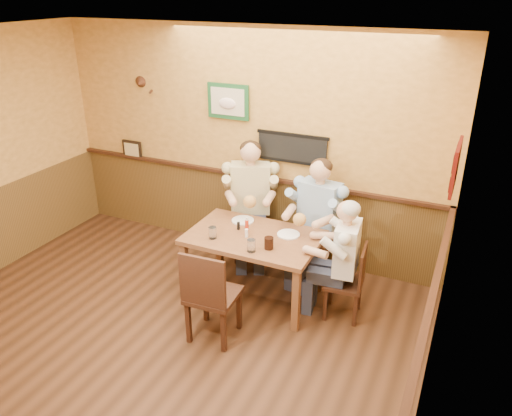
{
  "coord_description": "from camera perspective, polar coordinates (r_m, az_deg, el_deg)",
  "views": [
    {
      "loc": [
        2.57,
        -2.78,
        3.2
      ],
      "look_at": [
        0.63,
        1.45,
        1.1
      ],
      "focal_mm": 35.0,
      "sensor_mm": 36.0,
      "label": 1
    }
  ],
  "objects": [
    {
      "name": "plate_far_left",
      "position": [
        5.63,
        -1.51,
        -1.43
      ],
      "size": [
        0.32,
        0.32,
        0.02
      ],
      "primitive_type": "cylinder",
      "rotation": [
        0.0,
        0.0,
        -0.35
      ],
      "color": "silver",
      "rests_on": "dining_table"
    },
    {
      "name": "dining_table",
      "position": [
        5.37,
        -0.26,
        -4.01
      ],
      "size": [
        1.4,
        0.9,
        0.75
      ],
      "color": "brown",
      "rests_on": "ground"
    },
    {
      "name": "diner_tan_shirt",
      "position": [
        6.14,
        -0.6,
        0.11
      ],
      "size": [
        0.84,
        0.84,
        1.37
      ],
      "primitive_type": null,
      "rotation": [
        0.0,
        0.0,
        0.42
      ],
      "color": "beige",
      "rests_on": "ground"
    },
    {
      "name": "chair_near_side",
      "position": [
        4.86,
        -4.9,
        -9.61
      ],
      "size": [
        0.48,
        0.48,
        1.0
      ],
      "primitive_type": null,
      "rotation": [
        0.0,
        0.0,
        3.2
      ],
      "color": "#3D2013",
      "rests_on": "ground"
    },
    {
      "name": "diner_blue_polo",
      "position": [
        5.75,
        7.15,
        -2.12
      ],
      "size": [
        0.71,
        0.71,
        1.33
      ],
      "primitive_type": null,
      "rotation": [
        0.0,
        0.0,
        -0.17
      ],
      "color": "#8BACD1",
      "rests_on": "ground"
    },
    {
      "name": "chair_right_end",
      "position": [
        5.25,
        10.04,
        -8.24
      ],
      "size": [
        0.41,
        0.41,
        0.82
      ],
      "primitive_type": null,
      "rotation": [
        0.0,
        0.0,
        -1.47
      ],
      "color": "#3D2013",
      "rests_on": "ground"
    },
    {
      "name": "salt_shaker",
      "position": [
        5.27,
        -1.08,
        -2.88
      ],
      "size": [
        0.05,
        0.05,
        0.09
      ],
      "primitive_type": "cylinder",
      "rotation": [
        0.0,
        0.0,
        0.42
      ],
      "color": "white",
      "rests_on": "dining_table"
    },
    {
      "name": "plate_far_right",
      "position": [
        5.34,
        3.73,
        -3.03
      ],
      "size": [
        0.29,
        0.29,
        0.02
      ],
      "primitive_type": "cylinder",
      "rotation": [
        0.0,
        0.0,
        -0.19
      ],
      "color": "white",
      "rests_on": "dining_table"
    },
    {
      "name": "room",
      "position": [
        4.12,
        -13.8,
        1.95
      ],
      "size": [
        5.02,
        5.03,
        2.81
      ],
      "color": "#351D0F",
      "rests_on": "ground"
    },
    {
      "name": "diner_white_elder",
      "position": [
        5.16,
        10.18,
        -6.6
      ],
      "size": [
        0.59,
        0.59,
        1.17
      ],
      "primitive_type": null,
      "rotation": [
        0.0,
        0.0,
        -1.47
      ],
      "color": "silver",
      "rests_on": "ground"
    },
    {
      "name": "chair_back_right",
      "position": [
        5.84,
        7.05,
        -3.86
      ],
      "size": [
        0.5,
        0.5,
        0.93
      ],
      "primitive_type": null,
      "rotation": [
        0.0,
        0.0,
        -0.17
      ],
      "color": "#3D2013",
      "rests_on": "ground"
    },
    {
      "name": "hot_sauce_bottle",
      "position": [
        5.34,
        -1.06,
        -2.04
      ],
      "size": [
        0.04,
        0.04,
        0.16
      ],
      "primitive_type": "cylinder",
      "rotation": [
        0.0,
        0.0,
        0.05
      ],
      "color": "#B62A13",
      "rests_on": "dining_table"
    },
    {
      "name": "pepper_shaker",
      "position": [
        5.43,
        -2.02,
        -2.05
      ],
      "size": [
        0.04,
        0.04,
        0.08
      ],
      "primitive_type": "cylinder",
      "rotation": [
        0.0,
        0.0,
        -0.29
      ],
      "color": "black",
      "rests_on": "dining_table"
    },
    {
      "name": "chair_back_left",
      "position": [
        6.23,
        -0.59,
        -1.62
      ],
      "size": [
        0.59,
        0.59,
        0.96
      ],
      "primitive_type": null,
      "rotation": [
        0.0,
        0.0,
        0.42
      ],
      "color": "#3D2013",
      "rests_on": "ground"
    },
    {
      "name": "water_glass_mid",
      "position": [
        4.99,
        -0.54,
        -4.31
      ],
      "size": [
        0.09,
        0.09,
        0.13
      ],
      "primitive_type": "cylinder",
      "rotation": [
        0.0,
        0.0,
        -0.01
      ],
      "color": "white",
      "rests_on": "dining_table"
    },
    {
      "name": "water_glass_left",
      "position": [
        5.26,
        -4.98,
        -2.83
      ],
      "size": [
        0.11,
        0.11,
        0.13
      ],
      "primitive_type": "cylinder",
      "rotation": [
        0.0,
        0.0,
        -0.29
      ],
      "color": "silver",
      "rests_on": "dining_table"
    },
    {
      "name": "cola_tumbler",
      "position": [
        5.04,
        1.48,
        -4.03
      ],
      "size": [
        0.12,
        0.12,
        0.12
      ],
      "primitive_type": "cylinder",
      "rotation": [
        0.0,
        0.0,
        0.31
      ],
      "color": "black",
      "rests_on": "dining_table"
    }
  ]
}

